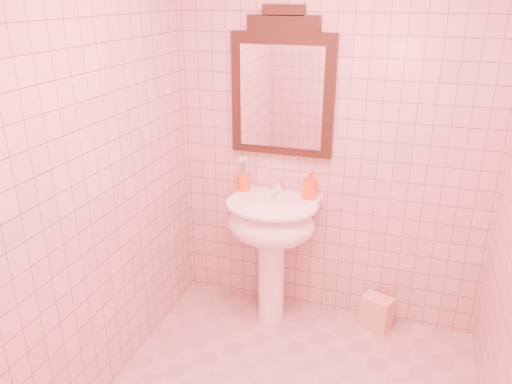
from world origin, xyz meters
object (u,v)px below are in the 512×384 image
(pedestal_sink, at_px, (271,231))
(mirror, at_px, (282,89))
(toothbrush_cup, at_px, (243,182))
(towel, at_px, (376,312))
(soap_dispenser, at_px, (310,185))

(pedestal_sink, relative_size, mirror, 0.96)
(pedestal_sink, distance_m, mirror, 0.90)
(toothbrush_cup, height_order, towel, toothbrush_cup)
(mirror, height_order, towel, mirror)
(toothbrush_cup, bearing_deg, mirror, 12.38)
(mirror, height_order, toothbrush_cup, mirror)
(toothbrush_cup, xyz_separation_m, towel, (0.94, -0.03, -0.80))
(pedestal_sink, bearing_deg, mirror, 90.00)
(mirror, bearing_deg, soap_dispenser, -15.58)
(soap_dispenser, relative_size, towel, 0.78)
(pedestal_sink, bearing_deg, soap_dispenser, 34.58)
(pedestal_sink, height_order, towel, pedestal_sink)
(mirror, relative_size, toothbrush_cup, 4.40)
(pedestal_sink, bearing_deg, toothbrush_cup, 148.25)
(soap_dispenser, height_order, towel, soap_dispenser)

